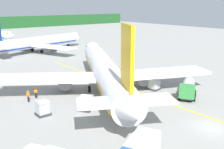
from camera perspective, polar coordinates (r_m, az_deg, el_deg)
ground at (r=69.19m, az=-15.54°, el=2.87°), size 240.00×320.00×0.20m
airliner_foreground at (r=42.99m, az=-1.66°, el=1.02°), size 32.32×38.18×11.90m
airliner_mid_apron at (r=81.37m, az=-15.65°, el=6.72°), size 34.56×28.83×10.01m
service_truck_catering at (r=41.58m, az=16.11°, el=-2.93°), size 5.81×4.69×2.40m
cargo_container_near at (r=35.47m, az=-5.78°, el=-6.19°), size 2.31×2.31×2.10m
cargo_container_mid at (r=44.15m, az=9.14°, el=-2.07°), size 1.94×1.94×2.02m
cargo_container_far at (r=34.91m, az=-14.80°, el=-7.03°), size 1.66×1.66×2.04m
crew_marshaller at (r=40.04m, az=-17.73°, el=-4.31°), size 0.58×0.40×1.72m
crew_loader_left at (r=41.25m, az=-16.22°, el=-3.59°), size 0.42×0.56×1.76m
apron_guide_line at (r=42.85m, az=5.77°, el=-3.82°), size 0.30×60.00×0.01m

